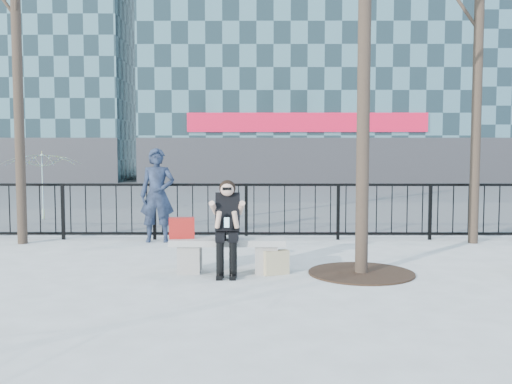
{
  "coord_description": "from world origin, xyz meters",
  "views": [
    {
      "loc": [
        0.44,
        -8.1,
        1.76
      ],
      "look_at": [
        0.4,
        0.8,
        1.1
      ],
      "focal_mm": 40.0,
      "sensor_mm": 36.0,
      "label": 1
    }
  ],
  "objects": [
    {
      "name": "vendor_umbrella",
      "position": [
        -4.98,
        6.1,
        0.87
      ],
      "size": [
        2.1,
        2.13,
        1.74
      ],
      "primitive_type": "imported",
      "rotation": [
        0.0,
        0.0,
        0.11
      ],
      "color": "#E1F035",
      "rests_on": "ground"
    },
    {
      "name": "handbag",
      "position": [
        -0.67,
        0.02,
        0.64
      ],
      "size": [
        0.38,
        0.22,
        0.3
      ],
      "primitive_type": "cube",
      "rotation": [
        0.0,
        0.0,
        0.15
      ],
      "color": "#A81814",
      "rests_on": "bench_main"
    },
    {
      "name": "shopping_bag",
      "position": [
        0.69,
        -0.15,
        0.17
      ],
      "size": [
        0.38,
        0.26,
        0.34
      ],
      "primitive_type": "cube",
      "rotation": [
        0.0,
        0.0,
        0.39
      ],
      "color": "#C6BA8C",
      "rests_on": "ground"
    },
    {
      "name": "seated_woman",
      "position": [
        0.0,
        -0.16,
        0.67
      ],
      "size": [
        0.5,
        0.64,
        1.34
      ],
      "color": "black",
      "rests_on": "ground"
    },
    {
      "name": "ground",
      "position": [
        0.0,
        0.0,
        0.0
      ],
      "size": [
        120.0,
        120.0,
        0.0
      ],
      "primitive_type": "plane",
      "color": "#9D9D98",
      "rests_on": "ground"
    },
    {
      "name": "standing_man",
      "position": [
        -1.49,
        2.71,
        0.9
      ],
      "size": [
        0.68,
        0.46,
        1.79
      ],
      "primitive_type": "imported",
      "rotation": [
        0.0,
        0.0,
        0.05
      ],
      "color": "black",
      "rests_on": "ground"
    },
    {
      "name": "street_surface",
      "position": [
        0.0,
        15.0,
        0.0
      ],
      "size": [
        60.0,
        23.0,
        0.01
      ],
      "primitive_type": "cube",
      "color": "#474747",
      "rests_on": "ground"
    },
    {
      "name": "bench_main",
      "position": [
        0.0,
        0.0,
        0.3
      ],
      "size": [
        1.65,
        0.46,
        0.49
      ],
      "color": "gray",
      "rests_on": "ground"
    },
    {
      "name": "tree_grate",
      "position": [
        1.9,
        -0.1,
        0.01
      ],
      "size": [
        1.5,
        1.5,
        0.02
      ],
      "primitive_type": "cylinder",
      "color": "black",
      "rests_on": "ground"
    },
    {
      "name": "railing",
      "position": [
        0.0,
        3.0,
        0.55
      ],
      "size": [
        14.0,
        0.06,
        1.1
      ],
      "color": "black",
      "rests_on": "ground"
    }
  ]
}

